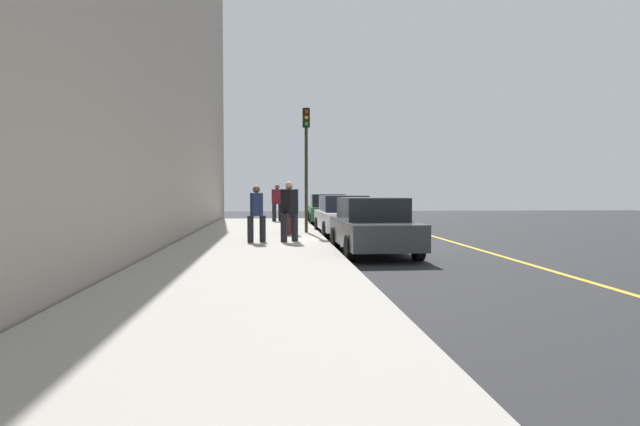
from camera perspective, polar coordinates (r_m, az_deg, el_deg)
The scene contains 12 objects.
ground_plane at distance 16.16m, azimuth 4.64°, elevation -3.65°, with size 56.00×56.00×0.00m, color #28282B.
sidewalk at distance 15.96m, azimuth -7.16°, elevation -3.46°, with size 28.00×4.60×0.15m, color #A39E93.
lane_stripe_centre at distance 16.97m, azimuth 15.38°, elevation -3.42°, with size 28.00×0.14×0.01m, color gold.
parked_car_green at distance 26.86m, azimuth 0.79°, elevation 0.40°, with size 4.71×2.00×1.51m.
parked_car_white at distance 20.14m, azimuth 2.52°, elevation -0.28°, with size 4.46×1.98×1.51m.
parked_car_charcoal at distance 14.38m, azimuth 5.63°, elevation -1.37°, with size 4.36×1.97×1.51m.
pedestrian_burgundy_coat at distance 27.23m, azimuth -4.56°, elevation 1.22°, with size 0.59×0.56×1.85m.
pedestrian_black_coat at distance 16.28m, azimuth -3.27°, elevation 0.37°, with size 0.58×0.54×1.83m.
pedestrian_navy_coat at distance 16.16m, azimuth -6.76°, elevation 0.10°, with size 0.52×0.55×1.70m.
pedestrian_grey_coat at distance 19.22m, azimuth -3.34°, elevation 0.51°, with size 0.51×0.55×1.72m.
traffic_light_pole at distance 19.92m, azimuth -1.47°, elevation 6.80°, with size 0.35×0.26×4.58m.
rolling_suitcase at distance 18.73m, azimuth -3.48°, elevation -1.40°, with size 0.34×0.22×0.97m.
Camera 1 is at (15.86, -2.61, 1.71)m, focal length 30.14 mm.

